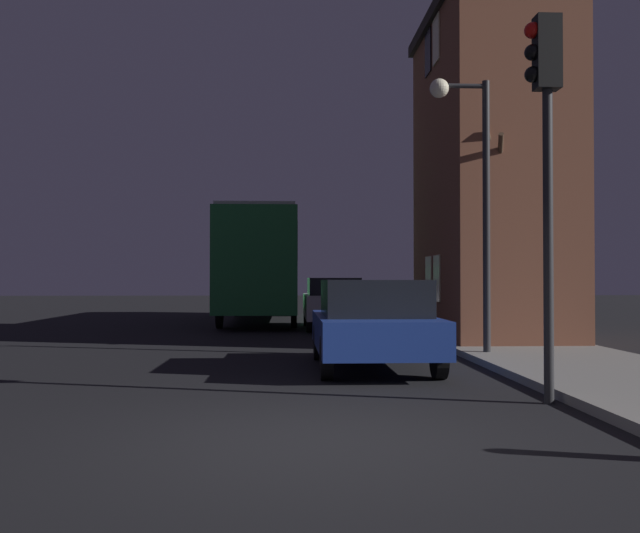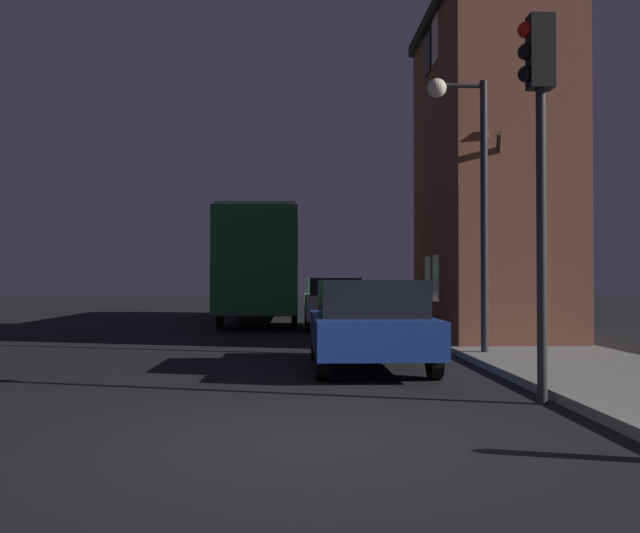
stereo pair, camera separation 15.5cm
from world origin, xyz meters
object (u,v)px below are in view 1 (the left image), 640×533
Objects in this scene: streetlamp at (471,170)px; bare_tree at (499,242)px; car_mid_lane at (333,302)px; car_near_lane at (373,322)px; bus at (261,259)px; traffic_light at (545,126)px.

bare_tree is (1.01, 1.57, -1.29)m from streetlamp.
bare_tree reaches higher than car_mid_lane.
car_near_lane is at bearing -144.05° from streetlamp.
streetlamp reaches higher than car_near_lane.
streetlamp reaches higher than bus.
car_mid_lane is (-3.13, 6.71, -1.48)m from bare_tree.
car_near_lane is at bearing -89.69° from car_mid_lane.
car_near_lane is at bearing 116.38° from traffic_light.
traffic_light reaches higher than car_mid_lane.
streetlamp is 1.11× the size of traffic_light.
bus is at bearing 117.08° from bare_tree.
car_mid_lane is at bearing 90.31° from car_near_lane.
car_near_lane is (2.38, -13.73, -1.44)m from bus.
bare_tree is 1.23× the size of car_near_lane.
bare_tree is 11.98m from bus.
bare_tree is at bearing 57.23° from streetlamp.
car_mid_lane is at bearing -59.51° from bus.
car_near_lane is at bearing -80.16° from bus.
traffic_light is 0.42× the size of bus.
streetlamp reaches higher than bare_tree.
streetlamp is 1.12× the size of car_mid_lane.
traffic_light is 1.01× the size of car_mid_lane.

